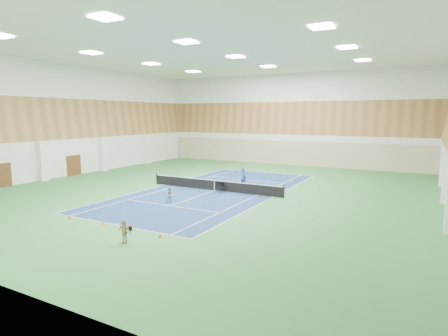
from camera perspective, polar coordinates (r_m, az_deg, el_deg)
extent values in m
plane|color=#2F6E37|center=(32.92, -1.47, -3.45)|extent=(40.00, 40.00, 0.00)
cube|color=navy|center=(32.92, -1.47, -3.45)|extent=(10.97, 23.77, 0.01)
cube|color=#C6B793|center=(50.57, 9.86, 2.28)|extent=(35.40, 0.16, 3.20)
cube|color=#593319|center=(39.90, -30.76, -0.97)|extent=(0.08, 1.80, 2.20)
cube|color=#593319|center=(44.43, -21.88, 0.39)|extent=(0.08, 1.80, 2.20)
imported|color=navy|center=(34.47, 2.95, -1.43)|extent=(0.77, 0.65, 1.79)
imported|color=#92939A|center=(28.67, -8.23, -4.08)|extent=(0.71, 0.68, 1.16)
imported|color=tan|center=(20.19, -14.99, -9.32)|extent=(0.72, 0.30, 1.24)
cone|color=#F8540D|center=(29.97, -14.47, -4.66)|extent=(0.18, 0.18, 0.20)
cone|color=orange|center=(28.46, -11.18, -5.24)|extent=(0.18, 0.18, 0.19)
cone|color=#FF620D|center=(26.90, -6.01, -5.88)|extent=(0.19, 0.19, 0.21)
cone|color=orange|center=(25.64, -0.83, -6.51)|extent=(0.20, 0.20, 0.22)
cone|color=#E53D0C|center=(25.99, -22.43, -6.91)|extent=(0.22, 0.22, 0.24)
cone|color=orange|center=(23.99, -17.99, -7.95)|extent=(0.19, 0.19, 0.21)
cone|color=#FF620D|center=(23.08, -13.90, -8.41)|extent=(0.20, 0.20, 0.22)
cone|color=#F14E0C|center=(20.78, -9.70, -10.13)|extent=(0.20, 0.20, 0.22)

